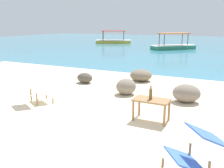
{
  "coord_description": "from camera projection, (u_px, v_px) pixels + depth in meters",
  "views": [
    {
      "loc": [
        2.41,
        -2.7,
        2.09
      ],
      "look_at": [
        -0.43,
        3.0,
        0.55
      ],
      "focal_mm": 40.64,
      "sensor_mm": 36.0,
      "label": 1
    }
  ],
  "objects": [
    {
      "name": "sand_beach",
      "position": [
        50.0,
        162.0,
        3.87
      ],
      "size": [
        18.0,
        14.0,
        0.04
      ],
      "primitive_type": "cube",
      "color": "beige",
      "rests_on": "ground"
    },
    {
      "name": "water_surface",
      "position": [
        209.0,
        46.0,
        23.03
      ],
      "size": [
        60.0,
        36.0,
        0.03
      ],
      "primitive_type": "cube",
      "color": "teal",
      "rests_on": "ground"
    },
    {
      "name": "low_bench_table",
      "position": [
        151.0,
        103.0,
        5.37
      ],
      "size": [
        0.76,
        0.45,
        0.48
      ],
      "rotation": [
        0.0,
        0.0,
        -0.01
      ],
      "color": "olive",
      "rests_on": "sand_beach"
    },
    {
      "name": "bottle",
      "position": [
        151.0,
        94.0,
        5.32
      ],
      "size": [
        0.07,
        0.07,
        0.3
      ],
      "color": "brown",
      "rests_on": "low_bench_table"
    },
    {
      "name": "deck_chair_near",
      "position": [
        196.0,
        149.0,
        3.43
      ],
      "size": [
        0.93,
        0.88,
        0.68
      ],
      "rotation": [
        0.0,
        0.0,
        3.78
      ],
      "color": "olive",
      "rests_on": "sand_beach"
    },
    {
      "name": "deck_chair_far",
      "position": [
        35.0,
        89.0,
        6.55
      ],
      "size": [
        0.85,
        0.93,
        0.68
      ],
      "rotation": [
        0.0,
        0.0,
        1.04
      ],
      "color": "olive",
      "rests_on": "sand_beach"
    },
    {
      "name": "shore_rock_large",
      "position": [
        126.0,
        87.0,
        7.42
      ],
      "size": [
        0.65,
        0.69,
        0.46
      ],
      "primitive_type": "ellipsoid",
      "rotation": [
        0.0,
        0.0,
        1.42
      ],
      "color": "gray",
      "rests_on": "sand_beach"
    },
    {
      "name": "shore_rock_medium",
      "position": [
        141.0,
        75.0,
        9.14
      ],
      "size": [
        1.1,
        1.1,
        0.42
      ],
      "primitive_type": "ellipsoid",
      "rotation": [
        0.0,
        0.0,
        2.21
      ],
      "color": "#756651",
      "rests_on": "sand_beach"
    },
    {
      "name": "shore_rock_small",
      "position": [
        186.0,
        93.0,
        6.68
      ],
      "size": [
        0.87,
        0.8,
        0.48
      ],
      "primitive_type": "ellipsoid",
      "rotation": [
        0.0,
        0.0,
        0.29
      ],
      "color": "gray",
      "rests_on": "sand_beach"
    },
    {
      "name": "shore_rock_flat",
      "position": [
        85.0,
        78.0,
        8.84
      ],
      "size": [
        0.59,
        0.47,
        0.36
      ],
      "primitive_type": "ellipsoid",
      "rotation": [
        0.0,
        0.0,
        3.09
      ],
      "color": "brown",
      "rests_on": "sand_beach"
    },
    {
      "name": "boat_green",
      "position": [
        173.0,
        46.0,
        20.48
      ],
      "size": [
        3.39,
        3.44,
        1.29
      ],
      "rotation": [
        0.0,
        0.0,
        3.94
      ],
      "color": "#338E66",
      "rests_on": "water_surface"
    },
    {
      "name": "boat_yellow",
      "position": [
        113.0,
        40.0,
        26.6
      ],
      "size": [
        3.82,
        2.59,
        1.29
      ],
      "rotation": [
        0.0,
        0.0,
        0.43
      ],
      "color": "gold",
      "rests_on": "water_surface"
    }
  ]
}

